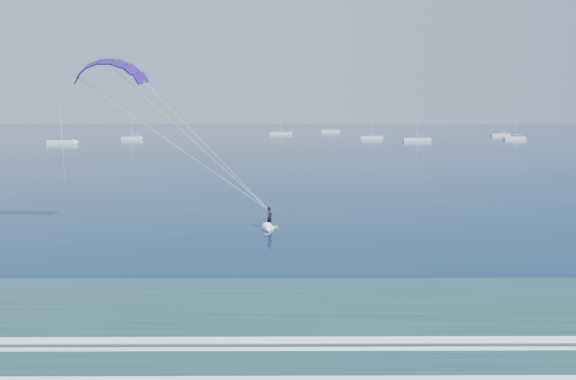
# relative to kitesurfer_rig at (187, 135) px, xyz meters

# --- Properties ---
(kitesurfer_rig) EXTENTS (19.58, 4.07, 16.84)m
(kitesurfer_rig) POSITION_rel_kitesurfer_rig_xyz_m (0.00, 0.00, 0.00)
(kitesurfer_rig) COLOR yellow
(kitesurfer_rig) RESTS_ON ground
(sailboat_0) EXTENTS (9.60, 2.40, 12.94)m
(sailboat_0) POSITION_rel_kitesurfer_rig_xyz_m (-67.54, 129.28, -8.24)
(sailboat_0) COLOR white
(sailboat_0) RESTS_ON ground
(sailboat_1) EXTENTS (7.57, 2.40, 10.55)m
(sailboat_1) POSITION_rel_kitesurfer_rig_xyz_m (-51.50, 155.44, -8.25)
(sailboat_1) COLOR white
(sailboat_1) RESTS_ON ground
(sailboat_2) EXTENTS (10.23, 2.40, 13.58)m
(sailboat_2) POSITION_rel_kitesurfer_rig_xyz_m (6.77, 199.40, -8.23)
(sailboat_2) COLOR white
(sailboat_2) RESTS_ON ground
(sailboat_3) EXTENTS (8.74, 2.40, 12.12)m
(sailboat_3) POSITION_rel_kitesurfer_rig_xyz_m (43.43, 158.68, -8.24)
(sailboat_3) COLOR white
(sailboat_3) RESTS_ON ground
(sailboat_4) EXTENTS (9.27, 2.40, 12.53)m
(sailboat_4) POSITION_rel_kitesurfer_rig_xyz_m (32.90, 226.09, -8.24)
(sailboat_4) COLOR white
(sailboat_4) RESTS_ON ground
(sailboat_5) EXTENTS (8.18, 2.40, 11.23)m
(sailboat_5) POSITION_rel_kitesurfer_rig_xyz_m (104.26, 180.00, -8.25)
(sailboat_5) COLOR white
(sailboat_5) RESTS_ON ground
(sailboat_6) EXTENTS (8.21, 2.40, 11.19)m
(sailboat_6) POSITION_rel_kitesurfer_rig_xyz_m (99.40, 154.84, -8.25)
(sailboat_6) COLOR white
(sailboat_6) RESTS_ON ground
(sailboat_7) EXTENTS (10.02, 2.40, 11.57)m
(sailboat_7) POSITION_rel_kitesurfer_rig_xyz_m (58.06, 143.99, -8.26)
(sailboat_7) COLOR white
(sailboat_7) RESTS_ON ground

